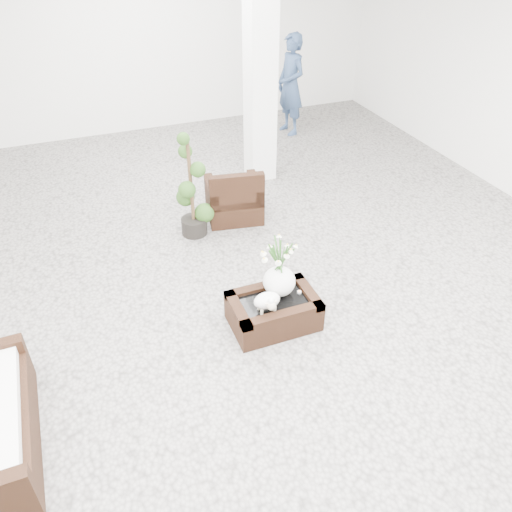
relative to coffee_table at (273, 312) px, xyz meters
name	(u,v)px	position (x,y,z in m)	size (l,w,h in m)	color
ground	(253,295)	(-0.04, 0.51, -0.16)	(11.00, 11.00, 0.00)	gray
column	(260,65)	(1.16, 3.31, 1.59)	(0.40, 0.40, 3.50)	white
coffee_table	(273,312)	(0.00, 0.00, 0.00)	(0.90, 0.60, 0.31)	black
sheep_figurine	(267,302)	(-0.12, -0.10, 0.26)	(0.28, 0.23, 0.21)	white
planter_narcissus	(280,262)	(0.10, 0.10, 0.56)	(0.44, 0.44, 0.80)	white
tealight	(299,292)	(0.30, 0.02, 0.17)	(0.04, 0.04, 0.03)	white
armchair	(234,191)	(0.35, 2.26, 0.24)	(0.74, 0.71, 0.78)	black
topiary	(191,186)	(-0.30, 2.02, 0.55)	(0.38, 0.38, 1.42)	#234115
shopper	(291,85)	(2.37, 4.82, 0.74)	(0.66, 0.43, 1.80)	navy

